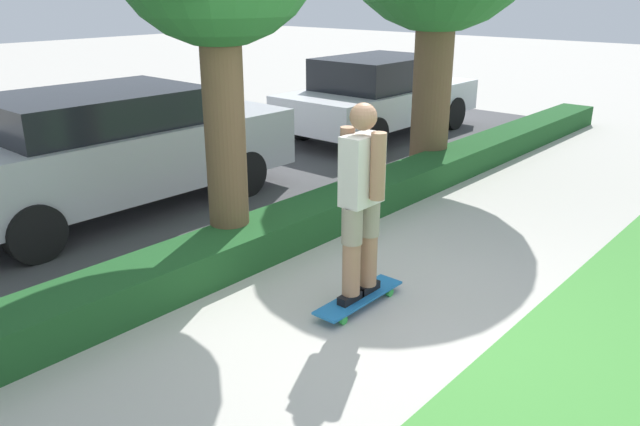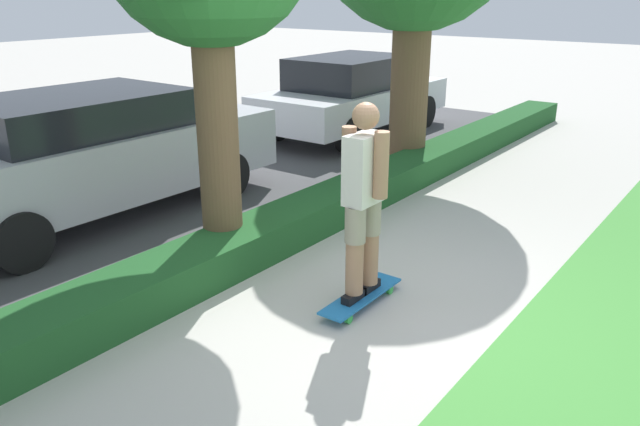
{
  "view_description": "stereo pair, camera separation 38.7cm",
  "coord_description": "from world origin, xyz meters",
  "px_view_note": "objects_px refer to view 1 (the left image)",
  "views": [
    {
      "loc": [
        -3.81,
        -2.73,
        2.58
      ],
      "look_at": [
        0.01,
        0.6,
        0.75
      ],
      "focal_mm": 35.0,
      "sensor_mm": 36.0,
      "label": 1
    },
    {
      "loc": [
        -4.05,
        -2.43,
        2.58
      ],
      "look_at": [
        0.01,
        0.6,
        0.75
      ],
      "focal_mm": 35.0,
      "sensor_mm": 36.0,
      "label": 2
    }
  ],
  "objects_px": {
    "parked_car_middle": "(108,148)",
    "skater_person": "(361,198)",
    "skateboard": "(359,298)",
    "parked_car_rear": "(380,95)"
  },
  "relations": [
    {
      "from": "skateboard",
      "to": "parked_car_rear",
      "type": "height_order",
      "value": "parked_car_rear"
    },
    {
      "from": "parked_car_middle",
      "to": "skater_person",
      "type": "bearing_deg",
      "value": -89.17
    },
    {
      "from": "skater_person",
      "to": "parked_car_rear",
      "type": "xyz_separation_m",
      "value": [
        5.55,
        3.83,
        -0.24
      ]
    },
    {
      "from": "skater_person",
      "to": "parked_car_middle",
      "type": "xyz_separation_m",
      "value": [
        0.01,
        3.84,
        -0.21
      ]
    },
    {
      "from": "parked_car_rear",
      "to": "parked_car_middle",
      "type": "bearing_deg",
      "value": 179.68
    },
    {
      "from": "skateboard",
      "to": "parked_car_rear",
      "type": "relative_size",
      "value": 0.23
    },
    {
      "from": "parked_car_rear",
      "to": "skater_person",
      "type": "bearing_deg",
      "value": -145.6
    },
    {
      "from": "parked_car_middle",
      "to": "parked_car_rear",
      "type": "bearing_deg",
      "value": 0.87
    },
    {
      "from": "skateboard",
      "to": "parked_car_middle",
      "type": "bearing_deg",
      "value": 89.87
    },
    {
      "from": "skateboard",
      "to": "skater_person",
      "type": "relative_size",
      "value": 0.58
    }
  ]
}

